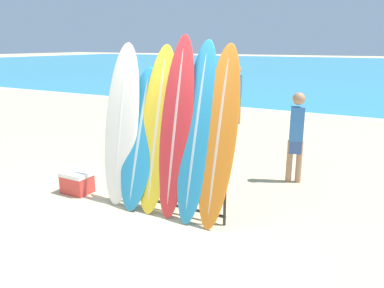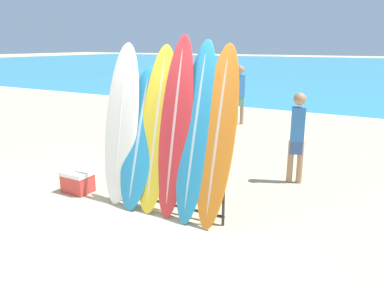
{
  "view_description": "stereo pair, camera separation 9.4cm",
  "coord_description": "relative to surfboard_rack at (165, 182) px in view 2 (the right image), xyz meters",
  "views": [
    {
      "loc": [
        3.0,
        -3.49,
        2.35
      ],
      "look_at": [
        0.28,
        1.54,
        0.82
      ],
      "focal_mm": 35.0,
      "sensor_mm": 36.0,
      "label": 1
    },
    {
      "loc": [
        3.08,
        -3.44,
        2.35
      ],
      "look_at": [
        0.28,
        1.54,
        0.82
      ],
      "focal_mm": 35.0,
      "sensor_mm": 36.0,
      "label": 2
    }
  ],
  "objects": [
    {
      "name": "person_far_left",
      "position": [
        1.33,
        2.09,
        0.42
      ],
      "size": [
        0.26,
        0.21,
        1.58
      ],
      "rotation": [
        0.0,
        0.0,
        0.26
      ],
      "color": "#A87A5B",
      "rests_on": "ground_plane"
    },
    {
      "name": "person_near_water",
      "position": [
        -1.35,
        2.63,
        0.52
      ],
      "size": [
        0.3,
        0.29,
        1.75
      ],
      "rotation": [
        0.0,
        0.0,
        3.87
      ],
      "color": "tan",
      "rests_on": "ground_plane"
    },
    {
      "name": "surfboard_slot_1",
      "position": [
        -0.45,
        0.04,
        0.58
      ],
      "size": [
        0.58,
        0.71,
        2.04
      ],
      "color": "teal",
      "rests_on": "ground_plane"
    },
    {
      "name": "surfboard_rack",
      "position": [
        0.0,
        0.0,
        0.0
      ],
      "size": [
        1.89,
        0.04,
        0.8
      ],
      "color": "#28282D",
      "rests_on": "ground_plane"
    },
    {
      "name": "person_mid_beach",
      "position": [
        -1.41,
        6.18,
        0.51
      ],
      "size": [
        0.29,
        0.29,
        1.75
      ],
      "rotation": [
        0.0,
        0.0,
        3.9
      ],
      "color": "#A87A5B",
      "rests_on": "ground_plane"
    },
    {
      "name": "ocean_water",
      "position": [
        -0.28,
        38.14,
        -0.44
      ],
      "size": [
        120.0,
        60.0,
        0.01
      ],
      "color": "teal",
      "rests_on": "ground_plane"
    },
    {
      "name": "surfboard_slot_3",
      "position": [
        0.15,
        0.06,
        0.81
      ],
      "size": [
        0.49,
        0.63,
        2.49
      ],
      "color": "red",
      "rests_on": "ground_plane"
    },
    {
      "name": "surfboard_slot_0",
      "position": [
        -0.78,
        0.05,
        0.75
      ],
      "size": [
        0.6,
        0.58,
        2.38
      ],
      "color": "silver",
      "rests_on": "ground_plane"
    },
    {
      "name": "surfboard_slot_4",
      "position": [
        0.46,
        0.08,
        0.78
      ],
      "size": [
        0.48,
        0.76,
        2.43
      ],
      "color": "teal",
      "rests_on": "ground_plane"
    },
    {
      "name": "surfboard_slot_5",
      "position": [
        0.79,
        0.08,
        0.75
      ],
      "size": [
        0.49,
        0.71,
        2.38
      ],
      "color": "orange",
      "rests_on": "ground_plane"
    },
    {
      "name": "cooler_box",
      "position": [
        -1.65,
        -0.09,
        -0.26
      ],
      "size": [
        0.47,
        0.35,
        0.35
      ],
      "color": "red",
      "rests_on": "ground_plane"
    },
    {
      "name": "ground_plane",
      "position": [
        -0.28,
        -0.74,
        -0.44
      ],
      "size": [
        160.0,
        160.0,
        0.0
      ],
      "primitive_type": "plane",
      "color": "#CCB789"
    },
    {
      "name": "surfboard_slot_2",
      "position": [
        -0.17,
        0.08,
        0.74
      ],
      "size": [
        0.55,
        0.67,
        2.36
      ],
      "color": "yellow",
      "rests_on": "ground_plane"
    }
  ]
}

